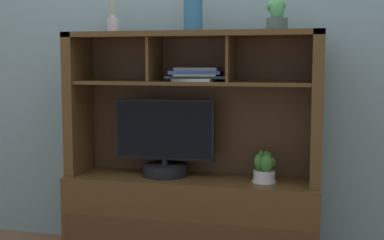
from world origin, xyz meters
The scene contains 8 objects.
back_wall centered at (0.00, 0.24, 1.40)m, with size 6.00×0.02×2.80m, color gray.
media_console centered at (0.00, 0.01, 0.40)m, with size 1.44×0.45×1.31m.
tv_monitor centered at (-0.16, 0.00, 0.67)m, with size 0.59×0.26×0.45m.
potted_orchid centered at (0.41, -0.03, 0.57)m, with size 0.14×0.14×0.17m.
magazine_stack_left centered at (0.03, -0.01, 1.08)m, with size 0.36×0.22×0.08m.
diffuser_bottle centered at (-0.47, 0.00, 1.36)m, with size 0.07×0.07×0.30m.
potted_succulent centered at (0.47, -0.02, 1.39)m, with size 0.13×0.14×0.16m.
ceramic_vase centered at (0.00, 0.02, 1.42)m, with size 0.11×0.11×0.22m.
Camera 1 is at (0.69, -2.90, 1.15)m, focal length 49.55 mm.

